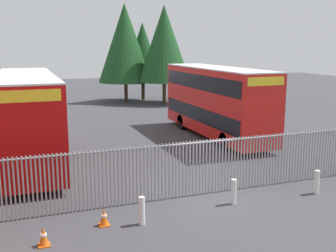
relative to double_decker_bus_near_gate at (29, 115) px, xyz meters
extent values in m
plane|color=#3D3D42|center=(6.17, 1.10, -2.42)|extent=(100.00, 100.00, 0.00)
cylinder|color=gray|center=(-1.16, -6.90, -1.32)|extent=(0.06, 0.06, 2.20)
cylinder|color=gray|center=(-1.02, -6.90, -1.32)|extent=(0.06, 0.06, 2.20)
cylinder|color=gray|center=(-0.88, -6.90, -1.32)|extent=(0.06, 0.06, 2.20)
cylinder|color=gray|center=(-0.74, -6.90, -1.32)|extent=(0.06, 0.06, 2.20)
cylinder|color=gray|center=(-0.60, -6.90, -1.32)|extent=(0.06, 0.06, 2.20)
cylinder|color=gray|center=(-0.46, -6.90, -1.32)|extent=(0.06, 0.06, 2.20)
cylinder|color=gray|center=(-0.31, -6.90, -1.32)|extent=(0.06, 0.06, 2.20)
cylinder|color=gray|center=(-0.17, -6.90, -1.32)|extent=(0.06, 0.06, 2.20)
cylinder|color=gray|center=(-0.03, -6.90, -1.32)|extent=(0.06, 0.06, 2.20)
cylinder|color=gray|center=(0.11, -6.90, -1.32)|extent=(0.06, 0.06, 2.20)
cylinder|color=gray|center=(0.25, -6.90, -1.32)|extent=(0.06, 0.06, 2.20)
cylinder|color=gray|center=(0.39, -6.90, -1.32)|extent=(0.06, 0.06, 2.20)
cylinder|color=gray|center=(0.53, -6.90, -1.32)|extent=(0.06, 0.06, 2.20)
cylinder|color=gray|center=(0.67, -6.90, -1.32)|extent=(0.06, 0.06, 2.20)
cylinder|color=gray|center=(0.81, -6.90, -1.32)|extent=(0.06, 0.06, 2.20)
cylinder|color=gray|center=(0.95, -6.90, -1.32)|extent=(0.06, 0.06, 2.20)
cylinder|color=gray|center=(1.09, -6.90, -1.32)|extent=(0.06, 0.06, 2.20)
cylinder|color=gray|center=(1.23, -6.90, -1.32)|extent=(0.06, 0.06, 2.20)
cylinder|color=gray|center=(1.37, -6.90, -1.32)|extent=(0.06, 0.06, 2.20)
cylinder|color=gray|center=(1.51, -6.90, -1.32)|extent=(0.06, 0.06, 2.20)
cylinder|color=gray|center=(1.65, -6.90, -1.32)|extent=(0.06, 0.06, 2.20)
cylinder|color=gray|center=(1.79, -6.90, -1.32)|extent=(0.06, 0.06, 2.20)
cylinder|color=gray|center=(1.93, -6.90, -1.32)|extent=(0.06, 0.06, 2.20)
cylinder|color=gray|center=(2.07, -6.90, -1.32)|extent=(0.06, 0.06, 2.20)
cylinder|color=gray|center=(2.21, -6.90, -1.32)|extent=(0.06, 0.06, 2.20)
cylinder|color=gray|center=(2.35, -6.90, -1.32)|extent=(0.06, 0.06, 2.20)
cylinder|color=gray|center=(2.49, -6.90, -1.32)|extent=(0.06, 0.06, 2.20)
cylinder|color=gray|center=(2.63, -6.90, -1.32)|extent=(0.06, 0.06, 2.20)
cylinder|color=gray|center=(2.77, -6.90, -1.32)|extent=(0.06, 0.06, 2.20)
cylinder|color=gray|center=(2.91, -6.90, -1.32)|extent=(0.06, 0.06, 2.20)
cylinder|color=gray|center=(3.05, -6.90, -1.32)|extent=(0.06, 0.06, 2.20)
cylinder|color=gray|center=(3.19, -6.90, -1.32)|extent=(0.06, 0.06, 2.20)
cylinder|color=gray|center=(3.34, -6.90, -1.32)|extent=(0.06, 0.06, 2.20)
cylinder|color=gray|center=(3.48, -6.90, -1.32)|extent=(0.06, 0.06, 2.20)
cylinder|color=gray|center=(3.62, -6.90, -1.32)|extent=(0.06, 0.06, 2.20)
cylinder|color=gray|center=(3.76, -6.90, -1.32)|extent=(0.06, 0.06, 2.20)
cylinder|color=gray|center=(3.90, -6.90, -1.32)|extent=(0.06, 0.06, 2.20)
cylinder|color=gray|center=(4.04, -6.90, -1.32)|extent=(0.06, 0.06, 2.20)
cylinder|color=gray|center=(4.18, -6.90, -1.32)|extent=(0.06, 0.06, 2.20)
cylinder|color=gray|center=(4.32, -6.90, -1.32)|extent=(0.06, 0.06, 2.20)
cylinder|color=gray|center=(4.46, -6.90, -1.32)|extent=(0.06, 0.06, 2.20)
cylinder|color=gray|center=(4.60, -6.90, -1.32)|extent=(0.06, 0.06, 2.20)
cylinder|color=gray|center=(4.74, -6.90, -1.32)|extent=(0.06, 0.06, 2.20)
cylinder|color=gray|center=(4.88, -6.90, -1.32)|extent=(0.06, 0.06, 2.20)
cylinder|color=gray|center=(5.02, -6.90, -1.32)|extent=(0.06, 0.06, 2.20)
cylinder|color=gray|center=(5.16, -6.90, -1.32)|extent=(0.06, 0.06, 2.20)
cylinder|color=gray|center=(5.30, -6.90, -1.32)|extent=(0.06, 0.06, 2.20)
cylinder|color=gray|center=(5.44, -6.90, -1.32)|extent=(0.06, 0.06, 2.20)
cylinder|color=gray|center=(5.58, -6.90, -1.32)|extent=(0.06, 0.06, 2.20)
cylinder|color=gray|center=(5.72, -6.90, -1.32)|extent=(0.06, 0.06, 2.20)
cylinder|color=gray|center=(5.86, -6.90, -1.32)|extent=(0.06, 0.06, 2.20)
cylinder|color=gray|center=(6.00, -6.90, -1.32)|extent=(0.06, 0.06, 2.20)
cylinder|color=gray|center=(6.14, -6.90, -1.32)|extent=(0.06, 0.06, 2.20)
cylinder|color=gray|center=(6.28, -6.90, -1.32)|extent=(0.06, 0.06, 2.20)
cylinder|color=gray|center=(6.42, -6.90, -1.32)|extent=(0.06, 0.06, 2.20)
cylinder|color=gray|center=(6.56, -6.90, -1.32)|extent=(0.06, 0.06, 2.20)
cylinder|color=gray|center=(6.70, -6.90, -1.32)|extent=(0.06, 0.06, 2.20)
cylinder|color=gray|center=(6.84, -6.90, -1.32)|extent=(0.06, 0.06, 2.20)
cylinder|color=gray|center=(6.99, -6.90, -1.32)|extent=(0.06, 0.06, 2.20)
cylinder|color=gray|center=(7.13, -6.90, -1.32)|extent=(0.06, 0.06, 2.20)
cylinder|color=gray|center=(7.27, -6.90, -1.32)|extent=(0.06, 0.06, 2.20)
cylinder|color=gray|center=(7.41, -6.90, -1.32)|extent=(0.06, 0.06, 2.20)
cylinder|color=gray|center=(7.55, -6.90, -1.32)|extent=(0.06, 0.06, 2.20)
cylinder|color=gray|center=(7.69, -6.90, -1.32)|extent=(0.06, 0.06, 2.20)
cylinder|color=gray|center=(7.83, -6.90, -1.32)|extent=(0.06, 0.06, 2.20)
cylinder|color=gray|center=(7.97, -6.90, -1.32)|extent=(0.06, 0.06, 2.20)
cylinder|color=gray|center=(8.11, -6.90, -1.32)|extent=(0.06, 0.06, 2.20)
cylinder|color=gray|center=(8.25, -6.90, -1.32)|extent=(0.06, 0.06, 2.20)
cylinder|color=gray|center=(8.39, -6.90, -1.32)|extent=(0.06, 0.06, 2.20)
cylinder|color=gray|center=(8.53, -6.90, -1.32)|extent=(0.06, 0.06, 2.20)
cylinder|color=gray|center=(8.67, -6.90, -1.32)|extent=(0.06, 0.06, 2.20)
cylinder|color=gray|center=(8.81, -6.90, -1.32)|extent=(0.06, 0.06, 2.20)
cylinder|color=gray|center=(8.95, -6.90, -1.32)|extent=(0.06, 0.06, 2.20)
cylinder|color=gray|center=(9.09, -6.90, -1.32)|extent=(0.06, 0.06, 2.20)
cylinder|color=gray|center=(9.23, -6.90, -1.32)|extent=(0.06, 0.06, 2.20)
cylinder|color=gray|center=(9.37, -6.90, -1.32)|extent=(0.06, 0.06, 2.20)
cylinder|color=gray|center=(9.51, -6.90, -1.32)|extent=(0.06, 0.06, 2.20)
cylinder|color=gray|center=(9.65, -6.90, -1.32)|extent=(0.06, 0.06, 2.20)
cylinder|color=gray|center=(9.79, -6.90, -1.32)|extent=(0.06, 0.06, 2.20)
cylinder|color=gray|center=(9.93, -6.90, -1.32)|extent=(0.06, 0.06, 2.20)
cylinder|color=gray|center=(10.07, -6.90, -1.32)|extent=(0.06, 0.06, 2.20)
cylinder|color=gray|center=(10.21, -6.90, -1.32)|extent=(0.06, 0.06, 2.20)
cylinder|color=gray|center=(10.35, -6.90, -1.32)|extent=(0.06, 0.06, 2.20)
cylinder|color=gray|center=(10.49, -6.90, -1.32)|extent=(0.06, 0.06, 2.20)
cylinder|color=gray|center=(10.63, -6.90, -1.32)|extent=(0.06, 0.06, 2.20)
cylinder|color=gray|center=(10.78, -6.90, -1.32)|extent=(0.06, 0.06, 2.20)
cylinder|color=gray|center=(10.92, -6.90, -1.32)|extent=(0.06, 0.06, 2.20)
cylinder|color=gray|center=(11.06, -6.90, -1.32)|extent=(0.06, 0.06, 2.20)
cylinder|color=gray|center=(11.20, -6.90, -1.32)|extent=(0.06, 0.06, 2.20)
cylinder|color=gray|center=(11.34, -6.90, -1.32)|extent=(0.06, 0.06, 2.20)
cylinder|color=gray|center=(11.48, -6.90, -1.32)|extent=(0.06, 0.06, 2.20)
cylinder|color=gray|center=(11.62, -6.90, -1.32)|extent=(0.06, 0.06, 2.20)
cylinder|color=gray|center=(11.76, -6.90, -1.32)|extent=(0.06, 0.06, 2.20)
cylinder|color=gray|center=(11.90, -6.90, -1.32)|extent=(0.06, 0.06, 2.20)
cylinder|color=gray|center=(12.04, -6.90, -1.32)|extent=(0.06, 0.06, 2.20)
cylinder|color=gray|center=(12.18, -6.90, -1.32)|extent=(0.06, 0.06, 2.20)
cylinder|color=gray|center=(12.32, -6.90, -1.32)|extent=(0.06, 0.06, 2.20)
cylinder|color=gray|center=(12.46, -6.90, -1.32)|extent=(0.06, 0.06, 2.20)
cylinder|color=gray|center=(12.60, -6.90, -1.32)|extent=(0.06, 0.06, 2.20)
cylinder|color=gray|center=(5.79, -6.90, -0.30)|extent=(16.71, 0.07, 0.07)
cube|color=#B70C0C|center=(0.00, 0.01, -0.07)|extent=(2.50, 10.80, 4.00)
cube|color=black|center=(0.00, 0.01, -0.87)|extent=(2.54, 10.37, 0.90)
cube|color=black|center=(0.00, 0.01, 1.13)|extent=(2.54, 10.37, 0.90)
cube|color=yellow|center=(0.00, -5.34, 1.58)|extent=(2.12, 0.12, 0.44)
cube|color=silver|center=(0.00, 0.01, 1.96)|extent=(2.50, 10.80, 0.08)
cylinder|color=black|center=(-1.10, -3.34, -1.90)|extent=(0.30, 1.04, 1.04)
cylinder|color=black|center=(1.10, -3.34, -1.90)|extent=(0.30, 1.04, 1.04)
cylinder|color=black|center=(-1.10, 2.98, -1.90)|extent=(0.30, 1.04, 1.04)
cylinder|color=black|center=(1.10, 2.98, -1.90)|extent=(0.30, 1.04, 1.04)
cube|color=red|center=(11.26, 2.11, -0.07)|extent=(2.50, 10.80, 4.00)
cube|color=black|center=(11.26, 2.11, -0.87)|extent=(2.54, 10.37, 0.90)
cube|color=black|center=(11.26, 2.11, 1.13)|extent=(2.54, 10.37, 0.90)
cube|color=yellow|center=(11.26, -3.24, 1.58)|extent=(2.12, 0.12, 0.44)
cube|color=silver|center=(11.26, 2.11, 1.96)|extent=(2.50, 10.80, 0.08)
cylinder|color=black|center=(10.16, -1.24, -1.90)|extent=(0.30, 1.04, 1.04)
cylinder|color=black|center=(12.36, -1.24, -1.90)|extent=(0.30, 1.04, 1.04)
cylinder|color=black|center=(10.16, 5.08, -1.90)|extent=(0.30, 1.04, 1.04)
cylinder|color=black|center=(12.36, 5.08, -1.90)|extent=(0.30, 1.04, 1.04)
cylinder|color=silver|center=(3.13, -8.65, -1.95)|extent=(0.20, 0.20, 0.95)
cylinder|color=silver|center=(6.81, -8.17, -1.95)|extent=(0.20, 0.20, 0.95)
cylinder|color=silver|center=(10.41, -8.37, -1.95)|extent=(0.20, 0.20, 0.95)
cube|color=orange|center=(1.94, -8.31, -2.40)|extent=(0.34, 0.34, 0.04)
cone|color=orange|center=(1.94, -8.31, -2.11)|extent=(0.28, 0.28, 0.55)
cylinder|color=white|center=(1.94, -8.31, -2.08)|extent=(0.19, 0.19, 0.07)
cube|color=orange|center=(0.01, -9.05, -2.40)|extent=(0.34, 0.34, 0.04)
cone|color=orange|center=(0.01, -9.05, -2.11)|extent=(0.28, 0.28, 0.55)
cylinder|color=white|center=(0.01, -9.05, -2.08)|extent=(0.19, 0.19, 0.07)
cylinder|color=#4C3823|center=(10.07, 20.14, -1.41)|extent=(0.36, 0.36, 2.02)
cone|color=#19471E|center=(10.07, 20.14, 3.54)|extent=(5.52, 5.52, 7.88)
cylinder|color=#4C3823|center=(13.30, 17.38, -1.33)|extent=(0.36, 0.36, 2.19)
cone|color=#19471E|center=(13.30, 17.38, 3.47)|extent=(5.18, 5.18, 7.41)
cylinder|color=#4C3823|center=(12.01, 20.40, -0.93)|extent=(0.36, 0.36, 2.99)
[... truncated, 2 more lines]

